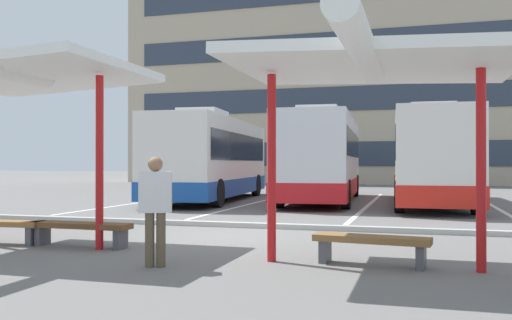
# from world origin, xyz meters

# --- Properties ---
(ground_plane) EXTENTS (160.00, 160.00, 0.00)m
(ground_plane) POSITION_xyz_m (0.00, 0.00, 0.00)
(ground_plane) COLOR slate
(terminal_building) EXTENTS (37.47, 13.91, 22.86)m
(terminal_building) POSITION_xyz_m (0.03, 35.95, 10.06)
(terminal_building) COLOR tan
(terminal_building) RESTS_ON ground
(coach_bus_0) EXTENTS (3.49, 10.37, 3.63)m
(coach_bus_0) POSITION_xyz_m (-4.27, 10.31, 1.70)
(coach_bus_0) COLOR silver
(coach_bus_0) RESTS_ON ground
(coach_bus_1) EXTENTS (3.18, 10.38, 3.67)m
(coach_bus_1) POSITION_xyz_m (0.22, 10.99, 1.72)
(coach_bus_1) COLOR silver
(coach_bus_1) RESTS_ON ground
(coach_bus_2) EXTENTS (2.94, 11.35, 3.61)m
(coach_bus_2) POSITION_xyz_m (4.33, 10.75, 1.69)
(coach_bus_2) COLOR silver
(coach_bus_2) RESTS_ON ground
(lane_stripe_0) EXTENTS (0.16, 14.00, 0.01)m
(lane_stripe_0) POSITION_xyz_m (-6.51, 9.87, 0.00)
(lane_stripe_0) COLOR white
(lane_stripe_0) RESTS_ON ground
(lane_stripe_1) EXTENTS (0.16, 14.00, 0.01)m
(lane_stripe_1) POSITION_xyz_m (-2.17, 9.87, 0.00)
(lane_stripe_1) COLOR white
(lane_stripe_1) RESTS_ON ground
(lane_stripe_2) EXTENTS (0.16, 14.00, 0.01)m
(lane_stripe_2) POSITION_xyz_m (2.17, 9.87, 0.00)
(lane_stripe_2) COLOR white
(lane_stripe_2) RESTS_ON ground
(lane_stripe_3) EXTENTS (0.16, 14.00, 0.01)m
(lane_stripe_3) POSITION_xyz_m (6.51, 9.87, 0.00)
(lane_stripe_3) COLOR white
(lane_stripe_3) RESTS_ON ground
(waiting_shelter_1) EXTENTS (3.80, 5.07, 3.38)m
(waiting_shelter_1) POSITION_xyz_m (-2.99, -2.61, 3.13)
(waiting_shelter_1) COLOR red
(waiting_shelter_1) RESTS_ON ground
(bench_3) EXTENTS (1.99, 0.45, 0.45)m
(bench_3) POSITION_xyz_m (-2.09, -2.17, 0.34)
(bench_3) COLOR brown
(bench_3) RESTS_ON ground
(waiting_shelter_2) EXTENTS (4.09, 5.01, 3.19)m
(waiting_shelter_2) POSITION_xyz_m (3.23, -2.91, 2.97)
(waiting_shelter_2) COLOR red
(waiting_shelter_2) RESTS_ON ground
(bench_4) EXTENTS (1.79, 0.63, 0.45)m
(bench_4) POSITION_xyz_m (3.23, -2.54, 0.34)
(bench_4) COLOR brown
(bench_4) RESTS_ON ground
(platform_kerb) EXTENTS (44.00, 0.24, 0.12)m
(platform_kerb) POSITION_xyz_m (0.00, 1.60, 0.06)
(platform_kerb) COLOR #ADADA8
(platform_kerb) RESTS_ON ground
(waiting_passenger_3) EXTENTS (0.52, 0.37, 1.65)m
(waiting_passenger_3) POSITION_xyz_m (0.13, -3.56, 0.95)
(waiting_passenger_3) COLOR brown
(waiting_passenger_3) RESTS_ON ground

